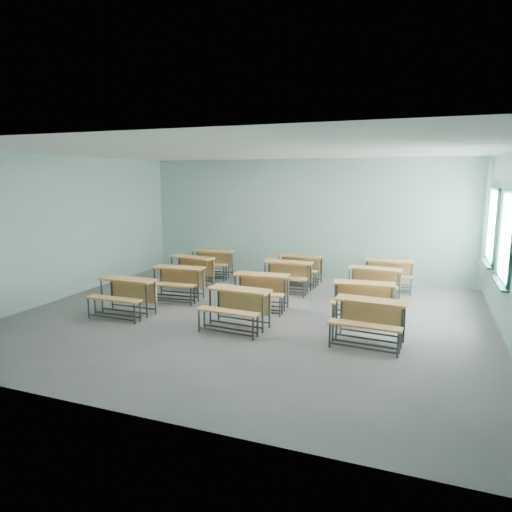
% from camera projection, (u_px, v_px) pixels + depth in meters
% --- Properties ---
extents(room, '(9.04, 8.04, 3.24)m').
position_uv_depth(room, '(255.00, 236.00, 8.73)').
color(room, slate).
rests_on(room, ground).
extents(desk_unit_r0c0, '(1.16, 0.78, 0.72)m').
position_uv_depth(desk_unit_r0c0, '(125.00, 291.00, 9.05)').
color(desk_unit_r0c0, '#CF904A').
rests_on(desk_unit_r0c0, ground).
extents(desk_unit_r0c1, '(1.20, 0.85, 0.72)m').
position_uv_depth(desk_unit_r0c1, '(237.00, 303.00, 8.23)').
color(desk_unit_r0c1, '#CF904A').
rests_on(desk_unit_r0c1, ground).
extents(desk_unit_r0c2, '(1.20, 0.85, 0.72)m').
position_uv_depth(desk_unit_r0c2, '(369.00, 315.00, 7.48)').
color(desk_unit_r0c2, '#CF904A').
rests_on(desk_unit_r0c2, ground).
extents(desk_unit_r1c0, '(1.22, 0.88, 0.72)m').
position_uv_depth(desk_unit_r1c0, '(177.00, 278.00, 10.21)').
color(desk_unit_r1c0, '#CF904A').
rests_on(desk_unit_r1c0, ground).
extents(desk_unit_r1c1, '(1.21, 0.86, 0.72)m').
position_uv_depth(desk_unit_r1c1, '(260.00, 286.00, 9.45)').
color(desk_unit_r1c1, '#CF904A').
rests_on(desk_unit_r1c1, ground).
extents(desk_unit_r1c2, '(1.23, 0.88, 0.72)m').
position_uv_depth(desk_unit_r1c2, '(363.00, 296.00, 8.69)').
color(desk_unit_r1c2, '#CF904A').
rests_on(desk_unit_r1c2, ground).
extents(desk_unit_r2c0, '(1.24, 0.91, 0.72)m').
position_uv_depth(desk_unit_r2c0, '(190.00, 266.00, 11.53)').
color(desk_unit_r2c0, '#CF904A').
rests_on(desk_unit_r2c0, ground).
extents(desk_unit_r2c1, '(1.17, 0.79, 0.72)m').
position_uv_depth(desk_unit_r2c1, '(287.00, 272.00, 10.87)').
color(desk_unit_r2c1, '#CF904A').
rests_on(desk_unit_r2c1, ground).
extents(desk_unit_r2c2, '(1.22, 0.88, 0.72)m').
position_uv_depth(desk_unit_r2c2, '(374.00, 279.00, 10.10)').
color(desk_unit_r2c2, '#CF904A').
rests_on(desk_unit_r2c2, ground).
extents(desk_unit_r3c0, '(1.21, 0.86, 0.72)m').
position_uv_depth(desk_unit_r3c0, '(211.00, 259.00, 12.52)').
color(desk_unit_r3c0, '#CF904A').
rests_on(desk_unit_r3c0, ground).
extents(desk_unit_r3c1, '(1.18, 0.82, 0.72)m').
position_uv_depth(desk_unit_r3c1, '(299.00, 265.00, 11.73)').
color(desk_unit_r3c1, '#CF904A').
rests_on(desk_unit_r3c1, ground).
extents(desk_unit_r3c2, '(1.17, 0.80, 0.72)m').
position_uv_depth(desk_unit_r3c2, '(389.00, 270.00, 11.07)').
color(desk_unit_r3c2, '#CF904A').
rests_on(desk_unit_r3c2, ground).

